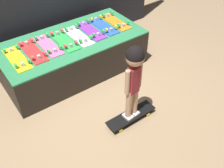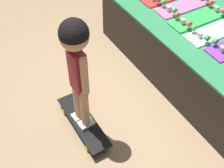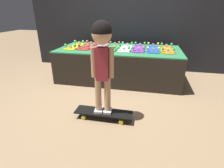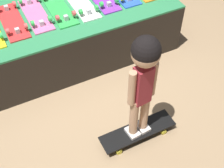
% 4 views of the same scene
% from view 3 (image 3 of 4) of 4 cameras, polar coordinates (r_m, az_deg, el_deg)
% --- Properties ---
extents(ground_plane, '(16.00, 16.00, 0.00)m').
position_cam_3_polar(ground_plane, '(2.82, -0.06, -2.62)').
color(ground_plane, '#9E7F5B').
extents(back_wall, '(4.19, 0.10, 2.75)m').
position_cam_3_polar(back_wall, '(3.90, 4.65, 25.24)').
color(back_wall, black).
rests_on(back_wall, ground_plane).
extents(display_rack, '(2.16, 1.04, 0.58)m').
position_cam_3_polar(display_rack, '(3.29, 2.24, 6.57)').
color(display_rack, black).
rests_on(display_rack, ground_plane).
extents(skateboard_yellow_on_rack, '(0.20, 0.63, 0.09)m').
position_cam_3_polar(skateboard_yellow_on_rack, '(3.43, -11.95, 12.08)').
color(skateboard_yellow_on_rack, yellow).
rests_on(skateboard_yellow_on_rack, display_rack).
extents(skateboard_red_on_rack, '(0.20, 0.63, 0.09)m').
position_cam_3_polar(skateboard_red_on_rack, '(3.37, -7.91, 12.17)').
color(skateboard_red_on_rack, red).
rests_on(skateboard_red_on_rack, display_rack).
extents(skateboard_pink_on_rack, '(0.20, 0.63, 0.09)m').
position_cam_3_polar(skateboard_pink_on_rack, '(3.31, -3.85, 12.14)').
color(skateboard_pink_on_rack, pink).
rests_on(skateboard_pink_on_rack, display_rack).
extents(skateboard_green_on_rack, '(0.20, 0.63, 0.09)m').
position_cam_3_polar(skateboard_green_on_rack, '(3.24, 0.20, 11.92)').
color(skateboard_green_on_rack, green).
rests_on(skateboard_green_on_rack, display_rack).
extents(skateboard_white_on_rack, '(0.20, 0.63, 0.09)m').
position_cam_3_polar(skateboard_white_on_rack, '(3.19, 4.47, 11.69)').
color(skateboard_white_on_rack, white).
rests_on(skateboard_white_on_rack, display_rack).
extents(skateboard_purple_on_rack, '(0.20, 0.63, 0.09)m').
position_cam_3_polar(skateboard_purple_on_rack, '(3.20, 8.87, 11.51)').
color(skateboard_purple_on_rack, purple).
rests_on(skateboard_purple_on_rack, display_rack).
extents(skateboard_blue_on_rack, '(0.20, 0.63, 0.09)m').
position_cam_3_polar(skateboard_blue_on_rack, '(3.19, 13.23, 11.18)').
color(skateboard_blue_on_rack, blue).
rests_on(skateboard_blue_on_rack, display_rack).
extents(skateboard_orange_on_rack, '(0.20, 0.63, 0.09)m').
position_cam_3_polar(skateboard_orange_on_rack, '(3.21, 17.55, 10.78)').
color(skateboard_orange_on_rack, orange).
rests_on(skateboard_orange_on_rack, display_rack).
extents(skateboard_on_floor, '(0.69, 0.19, 0.09)m').
position_cam_3_polar(skateboard_on_floor, '(2.14, -2.80, -9.40)').
color(skateboard_on_floor, black).
rests_on(skateboard_on_floor, ground_plane).
extents(child, '(0.25, 0.21, 1.04)m').
position_cam_3_polar(child, '(1.85, -3.25, 10.47)').
color(child, silver).
rests_on(child, skateboard_on_floor).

